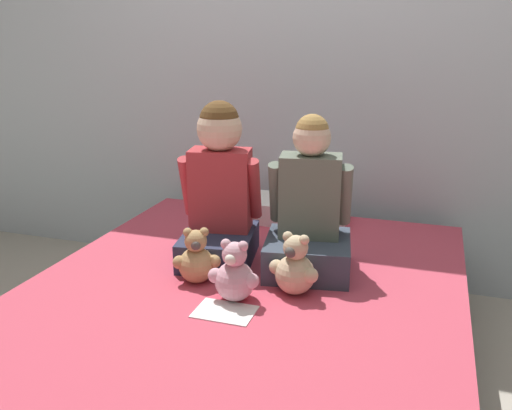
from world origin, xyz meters
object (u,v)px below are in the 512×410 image
object	(u,v)px
child_on_right	(309,213)
teddy_bear_held_by_left_child	(197,259)
teddy_bear_between_children	(235,275)
pillow_at_headboard	(295,211)
child_on_left	(220,192)
teddy_bear_held_by_right_child	(295,268)
bed	(241,336)
sign_card	(225,312)

from	to	relation	value
child_on_right	teddy_bear_held_by_left_child	distance (m)	0.49
teddy_bear_held_by_left_child	teddy_bear_between_children	distance (m)	0.22
pillow_at_headboard	teddy_bear_between_children	bearing A→B (deg)	-89.35
child_on_left	pillow_at_headboard	bearing A→B (deg)	61.55
teddy_bear_held_by_right_child	child_on_right	bearing A→B (deg)	104.94
teddy_bear_held_by_right_child	pillow_at_headboard	world-z (taller)	teddy_bear_held_by_right_child
bed	teddy_bear_between_children	world-z (taller)	teddy_bear_between_children
bed	sign_card	xyz separation A→B (m)	(0.01, -0.20, 0.21)
pillow_at_headboard	sign_card	size ratio (longest dim) A/B	2.53
child_on_right	sign_card	distance (m)	0.55
child_on_left	pillow_at_headboard	world-z (taller)	child_on_left
child_on_right	pillow_at_headboard	distance (m)	0.64
child_on_left	teddy_bear_held_by_left_child	xyz separation A→B (m)	(0.01, -0.27, -0.20)
child_on_left	pillow_at_headboard	size ratio (longest dim) A/B	1.28
pillow_at_headboard	sign_card	distance (m)	1.04
teddy_bear_between_children	sign_card	distance (m)	0.14
teddy_bear_between_children	bed	bearing A→B (deg)	96.84
child_on_right	pillow_at_headboard	bearing A→B (deg)	99.84
teddy_bear_held_by_left_child	pillow_at_headboard	size ratio (longest dim) A/B	0.42
child_on_left	teddy_bear_between_children	size ratio (longest dim) A/B	2.90
bed	pillow_at_headboard	xyz separation A→B (m)	(0.00, 0.84, 0.26)
teddy_bear_between_children	sign_card	size ratio (longest dim) A/B	1.11
teddy_bear_between_children	sign_card	bearing A→B (deg)	-89.63
child_on_left	teddy_bear_held_by_left_child	bearing A→B (deg)	-98.37
teddy_bear_held_by_left_child	teddy_bear_held_by_right_child	size ratio (longest dim) A/B	0.94
child_on_left	teddy_bear_held_by_left_child	world-z (taller)	child_on_left
pillow_at_headboard	bed	bearing A→B (deg)	-90.00
child_on_left	sign_card	size ratio (longest dim) A/B	3.22
teddy_bear_held_by_right_child	teddy_bear_between_children	distance (m)	0.23
sign_card	pillow_at_headboard	bearing A→B (deg)	90.57
child_on_left	pillow_at_headboard	xyz separation A→B (m)	(0.19, 0.57, -0.24)
child_on_right	pillow_at_headboard	xyz separation A→B (m)	(-0.20, 0.58, -0.19)
teddy_bear_held_by_left_child	sign_card	size ratio (longest dim) A/B	1.07
bed	teddy_bear_between_children	size ratio (longest dim) A/B	8.63
child_on_right	teddy_bear_held_by_right_child	size ratio (longest dim) A/B	2.67
child_on_left	teddy_bear_between_children	bearing A→B (deg)	-71.16
pillow_at_headboard	sign_card	xyz separation A→B (m)	(0.01, -1.04, -0.05)
teddy_bear_between_children	pillow_at_headboard	distance (m)	0.94
child_on_left	child_on_right	world-z (taller)	child_on_left
child_on_right	sign_card	bearing A→B (deg)	-121.96
bed	teddy_bear_held_by_right_child	distance (m)	0.37
child_on_left	teddy_bear_between_children	xyz separation A→B (m)	(0.20, -0.37, -0.20)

